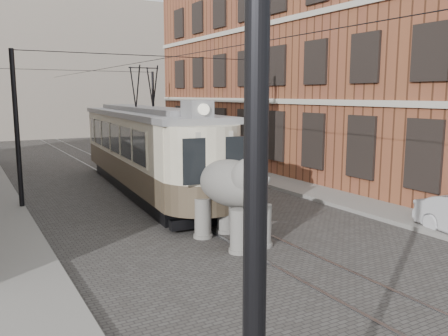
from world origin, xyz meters
TOP-DOWN VIEW (x-y plane):
  - ground at (0.00, 0.00)m, footprint 120.00×120.00m
  - tram_rails at (0.00, 0.00)m, footprint 1.54×80.00m
  - sidewalk_right at (6.00, 0.00)m, footprint 2.00×60.00m
  - sidewalk_left at (-6.50, 0.00)m, footprint 2.00×60.00m
  - brick_building at (11.00, 9.00)m, footprint 8.00×26.00m
  - distant_block at (0.00, 40.00)m, footprint 28.00×10.00m
  - catenary at (-0.20, 5.00)m, footprint 11.00×30.20m
  - tram at (-0.21, 7.04)m, footprint 3.95×14.18m
  - elephant at (-0.63, -1.29)m, footprint 3.09×4.79m

SIDE VIEW (x-z plane):
  - ground at x=0.00m, z-range 0.00..0.00m
  - tram_rails at x=0.00m, z-range 0.00..0.02m
  - sidewalk_right at x=6.00m, z-range 0.00..0.15m
  - sidewalk_left at x=-6.50m, z-range 0.00..0.15m
  - elephant at x=-0.63m, z-range 0.00..2.74m
  - tram at x=-0.21m, z-range 0.00..5.55m
  - catenary at x=-0.20m, z-range 0.00..6.00m
  - brick_building at x=11.00m, z-range 0.00..12.00m
  - distant_block at x=0.00m, z-range 0.00..14.00m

